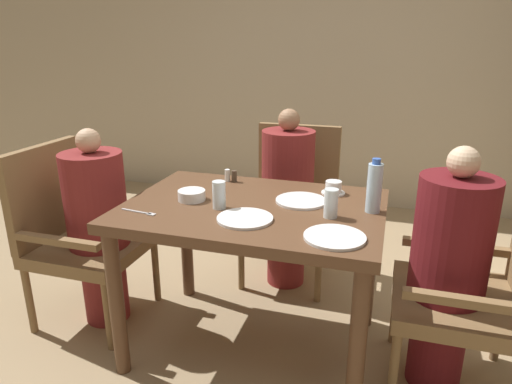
# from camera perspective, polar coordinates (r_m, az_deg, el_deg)

# --- Properties ---
(ground_plane) EXTENTS (16.00, 16.00, 0.00)m
(ground_plane) POSITION_cam_1_polar(r_m,az_deg,el_deg) (2.51, -0.30, -18.52)
(ground_plane) COLOR #9E8460
(wall_back) EXTENTS (8.00, 0.06, 2.80)m
(wall_back) POSITION_cam_1_polar(r_m,az_deg,el_deg) (4.34, 9.56, 16.77)
(wall_back) COLOR tan
(wall_back) RESTS_ON ground_plane
(dining_table) EXTENTS (1.20, 0.86, 0.78)m
(dining_table) POSITION_cam_1_polar(r_m,az_deg,el_deg) (2.18, -0.33, -4.33)
(dining_table) COLOR brown
(dining_table) RESTS_ON ground_plane
(chair_left_side) EXTENTS (0.55, 0.55, 0.98)m
(chair_left_side) POSITION_cam_1_polar(r_m,az_deg,el_deg) (2.70, -21.66, -4.37)
(chair_left_side) COLOR brown
(chair_left_side) RESTS_ON ground_plane
(diner_in_left_chair) EXTENTS (0.32, 0.32, 1.09)m
(diner_in_left_chair) POSITION_cam_1_polar(r_m,az_deg,el_deg) (2.60, -19.11, -4.06)
(diner_in_left_chair) COLOR maroon
(diner_in_left_chair) RESTS_ON ground_plane
(chair_far_side) EXTENTS (0.55, 0.55, 0.98)m
(chair_far_side) POSITION_cam_1_polar(r_m,az_deg,el_deg) (3.00, 4.57, -0.82)
(chair_far_side) COLOR brown
(chair_far_side) RESTS_ON ground_plane
(diner_in_far_chair) EXTENTS (0.32, 0.32, 1.13)m
(diner_in_far_chair) POSITION_cam_1_polar(r_m,az_deg,el_deg) (2.84, 3.92, -0.69)
(diner_in_far_chair) COLOR maroon
(diner_in_far_chair) RESTS_ON ground_plane
(chair_right_side) EXTENTS (0.55, 0.55, 0.98)m
(chair_right_side) POSITION_cam_1_polar(r_m,az_deg,el_deg) (2.20, 26.67, -10.44)
(chair_right_side) COLOR brown
(chair_right_side) RESTS_ON ground_plane
(diner_in_right_chair) EXTENTS (0.32, 0.32, 1.12)m
(diner_in_right_chair) POSITION_cam_1_polar(r_m,az_deg,el_deg) (2.15, 22.82, -8.97)
(diner_in_right_chair) COLOR #5B1419
(diner_in_right_chair) RESTS_ON ground_plane
(plate_main_left) EXTENTS (0.24, 0.24, 0.01)m
(plate_main_left) POSITION_cam_1_polar(r_m,az_deg,el_deg) (1.96, -1.40, -3.33)
(plate_main_left) COLOR white
(plate_main_left) RESTS_ON dining_table
(plate_main_right) EXTENTS (0.24, 0.24, 0.01)m
(plate_main_right) POSITION_cam_1_polar(r_m,az_deg,el_deg) (2.18, 5.66, -1.09)
(plate_main_right) COLOR white
(plate_main_right) RESTS_ON dining_table
(plate_dessert_center) EXTENTS (0.24, 0.24, 0.01)m
(plate_dessert_center) POSITION_cam_1_polar(r_m,az_deg,el_deg) (1.81, 9.80, -5.57)
(plate_dessert_center) COLOR white
(plate_dessert_center) RESTS_ON dining_table
(teacup_with_saucer) EXTENTS (0.12, 0.12, 0.07)m
(teacup_with_saucer) POSITION_cam_1_polar(r_m,az_deg,el_deg) (2.32, 9.65, 0.48)
(teacup_with_saucer) COLOR white
(teacup_with_saucer) RESTS_ON dining_table
(bowl_small) EXTENTS (0.13, 0.13, 0.05)m
(bowl_small) POSITION_cam_1_polar(r_m,az_deg,el_deg) (2.22, -8.05, -0.39)
(bowl_small) COLOR white
(bowl_small) RESTS_ON dining_table
(water_bottle) EXTENTS (0.07, 0.07, 0.25)m
(water_bottle) POSITION_cam_1_polar(r_m,az_deg,el_deg) (2.08, 14.57, 0.57)
(water_bottle) COLOR silver
(water_bottle) RESTS_ON dining_table
(glass_tall_near) EXTENTS (0.06, 0.06, 0.13)m
(glass_tall_near) POSITION_cam_1_polar(r_m,az_deg,el_deg) (2.00, 9.35, -1.40)
(glass_tall_near) COLOR silver
(glass_tall_near) RESTS_ON dining_table
(glass_tall_mid) EXTENTS (0.06, 0.06, 0.13)m
(glass_tall_mid) POSITION_cam_1_polar(r_m,az_deg,el_deg) (2.08, -4.64, -0.36)
(glass_tall_mid) COLOR silver
(glass_tall_mid) RESTS_ON dining_table
(salt_shaker) EXTENTS (0.03, 0.03, 0.07)m
(salt_shaker) POSITION_cam_1_polar(r_m,az_deg,el_deg) (2.49, -3.60, 2.09)
(salt_shaker) COLOR white
(salt_shaker) RESTS_ON dining_table
(pepper_shaker) EXTENTS (0.03, 0.03, 0.06)m
(pepper_shaker) POSITION_cam_1_polar(r_m,az_deg,el_deg) (2.48, -2.75, 1.98)
(pepper_shaker) COLOR #4C3D2D
(pepper_shaker) RESTS_ON dining_table
(fork_beside_plate) EXTENTS (0.18, 0.04, 0.00)m
(fork_beside_plate) POSITION_cam_1_polar(r_m,az_deg,el_deg) (2.10, -14.09, -2.51)
(fork_beside_plate) COLOR silver
(fork_beside_plate) RESTS_ON dining_table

